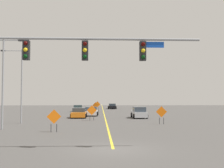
% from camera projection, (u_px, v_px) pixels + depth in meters
% --- Properties ---
extents(ground, '(178.42, 178.42, 0.00)m').
position_uv_depth(ground, '(113.00, 149.00, 14.83)').
color(ground, '#4C4947').
extents(road_centre_stripe, '(0.16, 99.12, 0.01)m').
position_uv_depth(road_centre_stripe, '(103.00, 110.00, 64.28)').
color(road_centre_stripe, yellow).
rests_on(road_centre_stripe, ground).
extents(traffic_signal_assembly, '(12.62, 0.44, 6.44)m').
position_uv_depth(traffic_signal_assembly, '(54.00, 58.00, 14.92)').
color(traffic_signal_assembly, gray).
rests_on(traffic_signal_assembly, ground).
extents(street_lamp_far_right, '(3.41, 0.24, 7.94)m').
position_uv_depth(street_lamp_far_right, '(3.00, 75.00, 24.30)').
color(street_lamp_far_right, gray).
rests_on(street_lamp_far_right, ground).
extents(street_lamp_far_left, '(2.36, 0.24, 8.00)m').
position_uv_depth(street_lamp_far_left, '(20.00, 82.00, 30.10)').
color(street_lamp_far_left, gray).
rests_on(street_lamp_far_left, ground).
extents(construction_sign_left_lane, '(1.13, 0.29, 1.91)m').
position_uv_depth(construction_sign_left_lane, '(95.00, 106.00, 53.10)').
color(construction_sign_left_lane, orange).
rests_on(construction_sign_left_lane, ground).
extents(construction_sign_right_shoulder, '(1.13, 0.28, 1.81)m').
position_uv_depth(construction_sign_right_shoulder, '(54.00, 118.00, 22.34)').
color(construction_sign_right_shoulder, orange).
rests_on(construction_sign_right_shoulder, ground).
extents(construction_sign_median_far, '(1.28, 0.05, 2.05)m').
position_uv_depth(construction_sign_median_far, '(97.00, 105.00, 58.11)').
color(construction_sign_median_far, orange).
rests_on(construction_sign_median_far, ground).
extents(construction_sign_right_lane, '(1.18, 0.23, 1.85)m').
position_uv_depth(construction_sign_right_lane, '(92.00, 111.00, 33.65)').
color(construction_sign_right_lane, orange).
rests_on(construction_sign_right_lane, ground).
extents(construction_sign_left_shoulder, '(1.16, 0.06, 1.87)m').
position_uv_depth(construction_sign_left_shoulder, '(161.00, 113.00, 29.04)').
color(construction_sign_left_shoulder, orange).
rests_on(construction_sign_left_shoulder, ground).
extents(car_white_approaching, '(2.25, 4.66, 1.34)m').
position_uv_depth(car_white_approaching, '(91.00, 111.00, 43.21)').
color(car_white_approaching, white).
rests_on(car_white_approaching, ground).
extents(car_orange_distant, '(2.14, 4.06, 1.36)m').
position_uv_depth(car_orange_distant, '(79.00, 113.00, 38.54)').
color(car_orange_distant, orange).
rests_on(car_orange_distant, ground).
extents(car_black_mid, '(2.07, 4.35, 1.33)m').
position_uv_depth(car_black_mid, '(112.00, 106.00, 69.88)').
color(car_black_mid, black).
rests_on(car_black_mid, ground).
extents(car_green_near, '(2.14, 4.33, 1.35)m').
position_uv_depth(car_green_near, '(78.00, 109.00, 54.55)').
color(car_green_near, '#196B38').
rests_on(car_green_near, ground).
extents(car_silver_far, '(1.94, 4.25, 1.52)m').
position_uv_depth(car_silver_far, '(139.00, 113.00, 38.06)').
color(car_silver_far, '#B7BABF').
rests_on(car_silver_far, ground).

